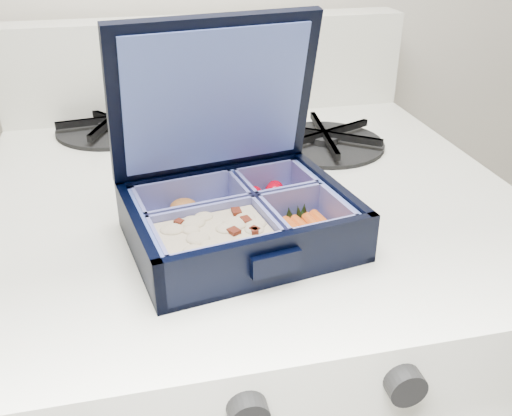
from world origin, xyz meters
name	(u,v)px	position (x,y,z in m)	size (l,w,h in m)	color
bento_box	(240,220)	(-0.36, 1.51, 1.02)	(0.22, 0.17, 0.05)	black
burner_grate	(324,137)	(-0.19, 1.75, 1.00)	(0.18, 0.18, 0.03)	black
burner_grate_rear	(113,124)	(-0.49, 1.88, 1.00)	(0.18, 0.18, 0.02)	black
fork	(248,185)	(-0.32, 1.64, 0.99)	(0.02, 0.18, 0.01)	silver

